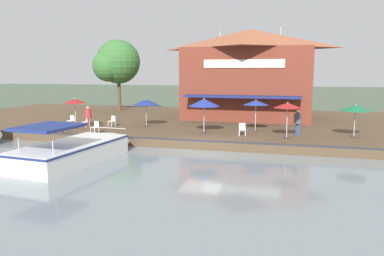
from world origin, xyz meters
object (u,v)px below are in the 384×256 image
person_mid_patio (298,120)px  motorboat_fourth_along (80,149)px  patio_umbrella_near_quay_edge (146,102)px  cafe_chair_back_row_seat (95,127)px  waterfront_restaurant (249,73)px  person_near_entrance (88,115)px  patio_umbrella_by_entrance (204,103)px  patio_umbrella_back_row (288,106)px  cafe_chair_facing_river (71,120)px  patio_umbrella_far_corner (75,101)px  tree_behind_restaurant (291,66)px  cafe_chair_far_corner_seat (112,121)px  mooring_post (62,128)px  cafe_chair_beside_entrance (242,129)px  tree_upstream_bank (116,63)px  cafe_chair_mid_patio (87,121)px  patio_umbrella_mid_patio_left (256,103)px  patio_umbrella_mid_patio_right (356,108)px

person_mid_patio → motorboat_fourth_along: (7.96, -11.82, -1.05)m
patio_umbrella_near_quay_edge → cafe_chair_back_row_seat: size_ratio=2.58×
waterfront_restaurant → person_near_entrance: (11.16, -10.84, -3.12)m
patio_umbrella_by_entrance → patio_umbrella_back_row: 5.79m
cafe_chair_facing_river → patio_umbrella_far_corner: bearing=44.7°
cafe_chair_back_row_seat → tree_behind_restaurant: (-16.10, 13.29, 4.44)m
cafe_chair_back_row_seat → cafe_chair_far_corner_seat: bearing=-173.8°
person_mid_patio → cafe_chair_facing_river: bearing=-91.3°
patio_umbrella_back_row → mooring_post: 15.55m
cafe_chair_beside_entrance → tree_upstream_bank: (-13.22, -15.90, 4.85)m
cafe_chair_far_corner_seat → cafe_chair_facing_river: (0.52, -3.37, 0.00)m
cafe_chair_far_corner_seat → person_mid_patio: person_mid_patio is taller
patio_umbrella_by_entrance → cafe_chair_mid_patio: bearing=-92.8°
cafe_chair_far_corner_seat → person_mid_patio: bearing=86.3°
cafe_chair_far_corner_seat → tree_upstream_bank: tree_upstream_bank is taller
cafe_chair_beside_entrance → cafe_chair_facing_river: same height
cafe_chair_facing_river → waterfront_restaurant: bearing=126.7°
person_near_entrance → mooring_post: size_ratio=1.99×
tree_behind_restaurant → tree_upstream_bank: bearing=-86.3°
cafe_chair_mid_patio → cafe_chair_far_corner_seat: bearing=116.5°
waterfront_restaurant → tree_behind_restaurant: (-3.48, 3.85, 0.68)m
patio_umbrella_near_quay_edge → tree_upstream_bank: (-10.66, -7.81, 3.39)m
person_mid_patio → mooring_post: (3.41, -15.99, -0.69)m
cafe_chair_beside_entrance → cafe_chair_facing_river: bearing=-94.6°
patio_umbrella_back_row → cafe_chair_mid_patio: bearing=-94.6°
waterfront_restaurant → patio_umbrella_by_entrance: size_ratio=4.78×
cafe_chair_back_row_seat → tree_upstream_bank: 16.64m
person_near_entrance → tree_behind_restaurant: 21.09m
patio_umbrella_far_corner → person_mid_patio: patio_umbrella_far_corner is taller
patio_umbrella_near_quay_edge → patio_umbrella_by_entrance: bearing=67.0°
cafe_chair_facing_river → patio_umbrella_back_row: bearing=84.7°
patio_umbrella_near_quay_edge → cafe_chair_back_row_seat: (4.23, -2.19, -1.46)m
patio_umbrella_mid_patio_left → cafe_chair_mid_patio: size_ratio=2.75×
patio_umbrella_near_quay_edge → cafe_chair_beside_entrance: (2.56, 8.09, -1.46)m
patio_umbrella_near_quay_edge → cafe_chair_beside_entrance: size_ratio=2.58×
motorboat_fourth_along → cafe_chair_mid_patio: bearing=-152.0°
patio_umbrella_mid_patio_right → cafe_chair_far_corner_seat: bearing=-91.4°
patio_umbrella_back_row → person_near_entrance: patio_umbrella_back_row is taller
patio_umbrella_far_corner → motorboat_fourth_along: 8.88m
person_mid_patio → patio_umbrella_far_corner: bearing=-87.5°
patio_umbrella_mid_patio_left → tree_behind_restaurant: 12.95m
cafe_chair_mid_patio → cafe_chair_back_row_seat: bearing=41.2°
cafe_chair_far_corner_seat → tree_behind_restaurant: size_ratio=0.12×
patio_umbrella_by_entrance → tree_upstream_bank: 18.68m
patio_umbrella_mid_patio_right → cafe_chair_facing_river: (0.09, -21.33, -1.48)m
patio_umbrella_mid_patio_left → tree_upstream_bank: tree_upstream_bank is taller
cafe_chair_far_corner_seat → cafe_chair_back_row_seat: size_ratio=1.00×
patio_umbrella_back_row → tree_behind_restaurant: (-14.89, 0.04, 2.74)m
patio_umbrella_back_row → motorboat_fourth_along: bearing=-58.7°
tree_behind_restaurant → cafe_chair_mid_patio: bearing=-48.5°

